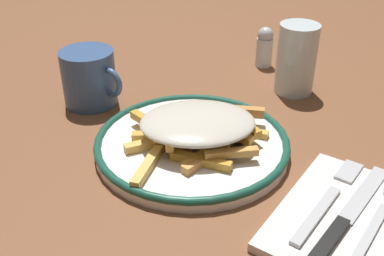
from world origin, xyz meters
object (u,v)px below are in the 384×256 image
(water_glass, at_px, (296,59))
(coffee_mug, at_px, (90,78))
(fork, at_px, (328,199))
(napkin, at_px, (348,220))
(plate, at_px, (192,143))
(fries_heap, at_px, (195,128))
(knife, at_px, (342,223))
(salt_shaker, at_px, (265,47))

(water_glass, distance_m, coffee_mug, 0.34)
(fork, bearing_deg, napkin, -23.72)
(plate, bearing_deg, coffee_mug, 174.62)
(plate, height_order, fork, plate)
(plate, bearing_deg, fries_heap, -19.76)
(plate, xyz_separation_m, fork, (0.20, -0.01, 0.00))
(fries_heap, bearing_deg, plate, 160.24)
(napkin, distance_m, knife, 0.02)
(fork, height_order, coffee_mug, coffee_mug)
(plate, xyz_separation_m, water_glass, (0.04, 0.25, 0.05))
(fork, xyz_separation_m, knife, (0.03, -0.03, 0.00))
(coffee_mug, relative_size, salt_shaker, 1.49)
(napkin, relative_size, water_glass, 1.70)
(napkin, xyz_separation_m, salt_shaker, (-0.28, 0.34, 0.03))
(fries_heap, relative_size, coffee_mug, 2.00)
(salt_shaker, bearing_deg, knife, -51.83)
(salt_shaker, bearing_deg, fork, -52.10)
(plate, relative_size, coffee_mug, 2.35)
(fork, xyz_separation_m, coffee_mug, (-0.41, 0.03, 0.03))
(water_glass, relative_size, coffee_mug, 1.04)
(napkin, height_order, salt_shaker, salt_shaker)
(fries_heap, height_order, napkin, fries_heap)
(coffee_mug, bearing_deg, knife, -7.84)
(plate, relative_size, water_glass, 2.27)
(plate, relative_size, knife, 1.26)
(plate, height_order, coffee_mug, coffee_mug)
(napkin, relative_size, knife, 0.94)
(napkin, bearing_deg, salt_shaker, 129.80)
(plate, xyz_separation_m, knife, (0.22, -0.04, 0.00))
(fork, xyz_separation_m, salt_shaker, (-0.25, 0.32, 0.02))
(fries_heap, distance_m, knife, 0.22)
(plate, height_order, fries_heap, fries_heap)
(napkin, distance_m, coffee_mug, 0.44)
(water_glass, bearing_deg, coffee_mug, -137.51)
(fries_heap, distance_m, napkin, 0.22)
(napkin, relative_size, coffee_mug, 1.76)
(knife, xyz_separation_m, coffee_mug, (-0.43, 0.06, 0.03))
(knife, bearing_deg, coffee_mug, 172.16)
(fries_heap, height_order, coffee_mug, coffee_mug)
(plate, distance_m, knife, 0.23)
(fork, bearing_deg, water_glass, 122.05)
(plate, distance_m, napkin, 0.22)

